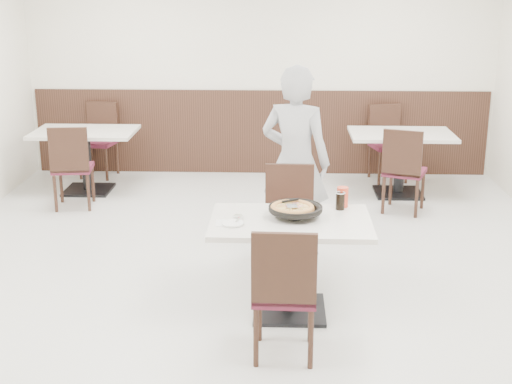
{
  "coord_description": "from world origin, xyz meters",
  "views": [
    {
      "loc": [
        0.29,
        -5.7,
        2.47
      ],
      "look_at": [
        0.09,
        -0.3,
        0.86
      ],
      "focal_mm": 50.0,
      "sensor_mm": 36.0,
      "label": 1
    }
  ],
  "objects_px": {
    "side_plate": "(233,223)",
    "cola_glass": "(340,201)",
    "bg_chair_left_far": "(98,141)",
    "bg_chair_right_far": "(389,144)",
    "chair_far": "(289,224)",
    "bg_chair_right_near": "(405,170)",
    "diner_person": "(295,162)",
    "red_cup": "(343,197)",
    "bg_table_right": "(400,164)",
    "main_table": "(290,266)",
    "pizza_pan": "(295,212)",
    "chair_near": "(285,290)",
    "pizza": "(292,210)",
    "bg_chair_left_near": "(73,166)",
    "bg_table_left": "(87,161)"
  },
  "relations": [
    {
      "from": "side_plate",
      "to": "diner_person",
      "type": "xyz_separation_m",
      "value": [
        0.48,
        1.36,
        0.12
      ]
    },
    {
      "from": "chair_far",
      "to": "bg_chair_right_near",
      "type": "distance_m",
      "value": 2.25
    },
    {
      "from": "side_plate",
      "to": "cola_glass",
      "type": "relative_size",
      "value": 1.25
    },
    {
      "from": "bg_chair_left_near",
      "to": "bg_chair_right_far",
      "type": "xyz_separation_m",
      "value": [
        3.69,
        1.25,
        0.0
      ]
    },
    {
      "from": "main_table",
      "to": "pizza_pan",
      "type": "xyz_separation_m",
      "value": [
        0.04,
        0.06,
        0.42
      ]
    },
    {
      "from": "diner_person",
      "to": "chair_near",
      "type": "bearing_deg",
      "value": 105.82
    },
    {
      "from": "bg_chair_right_near",
      "to": "side_plate",
      "type": "bearing_deg",
      "value": -101.62
    },
    {
      "from": "diner_person",
      "to": "red_cup",
      "type": "bearing_deg",
      "value": 130.35
    },
    {
      "from": "pizza",
      "to": "red_cup",
      "type": "height_order",
      "value": "red_cup"
    },
    {
      "from": "chair_near",
      "to": "main_table",
      "type": "bearing_deg",
      "value": 88.02
    },
    {
      "from": "bg_chair_right_near",
      "to": "main_table",
      "type": "bearing_deg",
      "value": -95.72
    },
    {
      "from": "bg_chair_right_far",
      "to": "bg_chair_left_near",
      "type": "bearing_deg",
      "value": 5.55
    },
    {
      "from": "bg_chair_left_far",
      "to": "chair_far",
      "type": "bearing_deg",
      "value": 137.27
    },
    {
      "from": "red_cup",
      "to": "bg_table_left",
      "type": "xyz_separation_m",
      "value": [
        -2.83,
        2.86,
        -0.45
      ]
    },
    {
      "from": "bg_chair_left_far",
      "to": "bg_table_right",
      "type": "xyz_separation_m",
      "value": [
        3.78,
        -0.66,
        -0.1
      ]
    },
    {
      "from": "bg_chair_left_near",
      "to": "bg_table_right",
      "type": "xyz_separation_m",
      "value": [
        3.73,
        0.63,
        -0.1
      ]
    },
    {
      "from": "bg_chair_left_far",
      "to": "bg_chair_right_far",
      "type": "distance_m",
      "value": 3.73
    },
    {
      "from": "red_cup",
      "to": "bg_chair_left_far",
      "type": "xyz_separation_m",
      "value": [
        -2.86,
        3.54,
        -0.35
      ]
    },
    {
      "from": "pizza",
      "to": "side_plate",
      "type": "distance_m",
      "value": 0.48
    },
    {
      "from": "bg_table_left",
      "to": "bg_chair_right_near",
      "type": "xyz_separation_m",
      "value": [
        3.7,
        -0.64,
        0.1
      ]
    },
    {
      "from": "diner_person",
      "to": "bg_chair_right_near",
      "type": "height_order",
      "value": "diner_person"
    },
    {
      "from": "bg_chair_right_far",
      "to": "main_table",
      "type": "bearing_deg",
      "value": 58.29
    },
    {
      "from": "main_table",
      "to": "chair_far",
      "type": "bearing_deg",
      "value": 90.36
    },
    {
      "from": "pizza",
      "to": "red_cup",
      "type": "xyz_separation_m",
      "value": [
        0.4,
        0.28,
        0.02
      ]
    },
    {
      "from": "cola_glass",
      "to": "diner_person",
      "type": "bearing_deg",
      "value": 108.98
    },
    {
      "from": "cola_glass",
      "to": "diner_person",
      "type": "relative_size",
      "value": 0.07
    },
    {
      "from": "pizza",
      "to": "diner_person",
      "type": "xyz_separation_m",
      "value": [
        0.04,
        1.18,
        0.07
      ]
    },
    {
      "from": "cola_glass",
      "to": "red_cup",
      "type": "height_order",
      "value": "red_cup"
    },
    {
      "from": "cola_glass",
      "to": "bg_chair_right_near",
      "type": "bearing_deg",
      "value": 68.81
    },
    {
      "from": "bg_chair_left_near",
      "to": "cola_glass",
      "type": "bearing_deg",
      "value": -46.52
    },
    {
      "from": "pizza",
      "to": "bg_table_left",
      "type": "relative_size",
      "value": 0.28
    },
    {
      "from": "red_cup",
      "to": "bg_chair_right_far",
      "type": "bearing_deg",
      "value": 75.98
    },
    {
      "from": "main_table",
      "to": "bg_chair_right_far",
      "type": "xyz_separation_m",
      "value": [
        1.28,
        3.83,
        0.1
      ]
    },
    {
      "from": "pizza_pan",
      "to": "bg_table_right",
      "type": "relative_size",
      "value": 0.29
    },
    {
      "from": "bg_chair_left_near",
      "to": "bg_chair_right_near",
      "type": "height_order",
      "value": "same"
    },
    {
      "from": "cola_glass",
      "to": "bg_table_left",
      "type": "relative_size",
      "value": 0.11
    },
    {
      "from": "pizza",
      "to": "bg_table_left",
      "type": "distance_m",
      "value": 4.0
    },
    {
      "from": "side_plate",
      "to": "cola_glass",
      "type": "xyz_separation_m",
      "value": [
        0.81,
        0.39,
        0.06
      ]
    },
    {
      "from": "bg_chair_left_far",
      "to": "bg_chair_right_far",
      "type": "height_order",
      "value": "same"
    },
    {
      "from": "chair_far",
      "to": "red_cup",
      "type": "height_order",
      "value": "chair_far"
    },
    {
      "from": "diner_person",
      "to": "side_plate",
      "type": "bearing_deg",
      "value": 89.31
    },
    {
      "from": "main_table",
      "to": "red_cup",
      "type": "relative_size",
      "value": 7.5
    },
    {
      "from": "pizza_pan",
      "to": "pizza",
      "type": "xyz_separation_m",
      "value": [
        -0.02,
        -0.0,
        0.02
      ]
    },
    {
      "from": "cola_glass",
      "to": "bg_chair_right_far",
      "type": "relative_size",
      "value": 0.14
    },
    {
      "from": "chair_near",
      "to": "bg_table_left",
      "type": "xyz_separation_m",
      "value": [
        -2.38,
        3.85,
        -0.1
      ]
    },
    {
      "from": "chair_far",
      "to": "diner_person",
      "type": "distance_m",
      "value": 0.67
    },
    {
      "from": "bg_chair_left_near",
      "to": "bg_chair_right_near",
      "type": "bearing_deg",
      "value": -7.22
    },
    {
      "from": "red_cup",
      "to": "bg_table_right",
      "type": "height_order",
      "value": "red_cup"
    },
    {
      "from": "pizza_pan",
      "to": "chair_near",
      "type": "bearing_deg",
      "value": -96.28
    },
    {
      "from": "chair_far",
      "to": "bg_table_left",
      "type": "relative_size",
      "value": 0.79
    }
  ]
}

